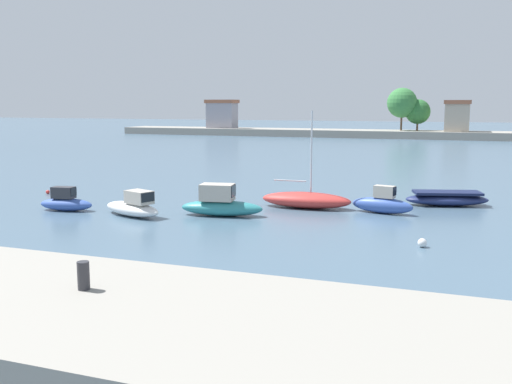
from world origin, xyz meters
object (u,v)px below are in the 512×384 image
Objects in this scene: moored_boat_5 at (447,199)px; moored_boat_0 at (66,202)px; mooring_buoy_3 at (48,192)px; mooring_bollard at (83,276)px; moored_boat_3 at (306,200)px; moored_boat_1 at (133,207)px; moored_boat_4 at (382,204)px; moored_boat_2 at (221,204)px; mooring_buoy_1 at (422,243)px; mooring_buoy_2 at (51,268)px.

moored_boat_0 is at bearing -171.25° from moored_boat_5.
mooring_bollard is at bearing -48.79° from mooring_buoy_3.
moored_boat_5 is at bearing 10.09° from mooring_buoy_3.
moored_boat_0 is 0.58× the size of moored_boat_3.
moored_boat_0 is 4.66m from moored_boat_1.
moored_boat_1 is 14.22m from moored_boat_4.
moored_boat_2 reaches higher than mooring_buoy_1.
moored_boat_3 is at bearing -170.37° from moored_boat_4.
moored_boat_3 is at bearing 16.31° from moored_boat_0.
mooring_buoy_1 reaches higher than mooring_buoy_3.
moored_boat_3 reaches higher than mooring_buoy_3.
moored_boat_2 is at bearing -143.58° from moored_boat_4.
moored_boat_0 is at bearing -178.99° from moored_boat_2.
moored_boat_3 is 1.56× the size of moored_boat_4.
moored_boat_2 is (9.23, 1.70, 0.16)m from moored_boat_0.
moored_boat_0 is 0.70× the size of moored_boat_2.
moored_boat_3 reaches higher than mooring_buoy_2.
moored_boat_2 is 11.81m from mooring_buoy_1.
moored_boat_1 is (-10.38, 18.35, -2.36)m from mooring_bollard.
moored_boat_1 is at bearing -144.69° from moored_boat_4.
moored_boat_4 is at bearing 10.10° from moored_boat_0.
moored_boat_1 reaches higher than moored_boat_5.
mooring_buoy_3 is at bearing 174.54° from moored_boat_5.
moored_boat_4 is (8.47, 3.87, -0.10)m from moored_boat_2.
moored_boat_2 is 1.30× the size of moored_boat_4.
moored_boat_3 reaches higher than moored_boat_5.
moored_boat_3 is at bearing 2.85° from mooring_buoy_3.
mooring_buoy_1 is at bearing 71.84° from mooring_bollard.
mooring_buoy_1 is at bearing -47.25° from moored_boat_3.
mooring_bollard is 0.10× the size of moored_boat_3.
moored_boat_1 is 11.42× the size of mooring_buoy_1.
mooring_buoy_1 is 15.48m from mooring_buoy_2.
moored_boat_3 is at bearing -170.24° from moored_boat_5.
mooring_buoy_1 is (-0.67, -11.48, -0.22)m from moored_boat_5.
moored_boat_5 is at bearing 77.74° from mooring_bollard.
moored_boat_1 is at bearing -165.24° from moored_boat_5.
moored_boat_2 is (-5.81, 20.14, -2.22)m from mooring_bollard.
moored_boat_3 is (13.11, 5.75, -0.00)m from moored_boat_0.
mooring_buoy_3 is at bearing 165.29° from mooring_buoy_1.
moored_boat_4 is at bearing 83.66° from mooring_bollard.
moored_boat_4 reaches higher than mooring_buoy_1.
moored_boat_4 is 19.06m from mooring_buoy_2.
moored_boat_0 reaches higher than mooring_buoy_1.
moored_boat_3 is 4.60m from moored_boat_4.
mooring_buoy_3 is at bearing 130.02° from mooring_buoy_2.
moored_boat_0 is at bearing -150.68° from moored_boat_4.
moored_boat_5 is at bearing 56.10° from mooring_buoy_2.
mooring_buoy_2 is at bearing -106.95° from moored_boat_2.
mooring_bollard reaches higher than moored_boat_5.
moored_boat_2 is 0.91× the size of moored_boat_5.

